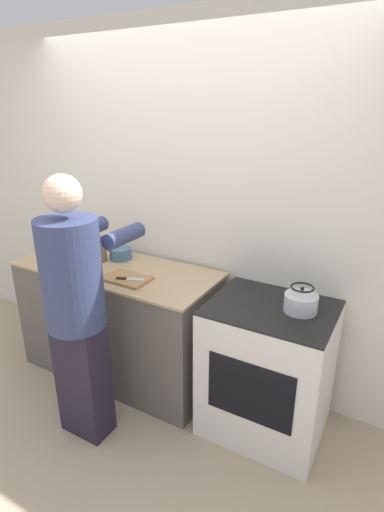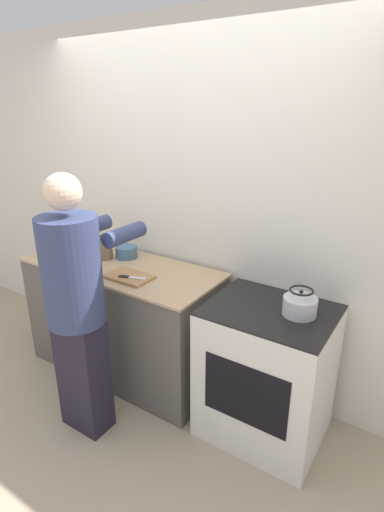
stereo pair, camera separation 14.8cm
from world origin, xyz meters
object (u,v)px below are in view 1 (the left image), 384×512
at_px(knife, 129,279).
at_px(canister_jar, 98,250).
at_px(oven, 267,370).
at_px(kettle, 301,301).
at_px(cutting_board, 126,278).
at_px(bowl_prep, 121,254).
at_px(person, 77,305).

xyz_separation_m(knife, canister_jar, (-0.44, 0.20, 0.07)).
xyz_separation_m(oven, kettle, (0.16, 0.03, 0.51)).
bearing_deg(kettle, cutting_board, -172.31).
bearing_deg(canister_jar, cutting_board, -23.99).
bearing_deg(bowl_prep, oven, -7.42).
relative_size(person, cutting_board, 5.22).
bearing_deg(knife, person, -116.21).
distance_m(knife, canister_jar, 0.49).
relative_size(person, bowl_prep, 10.01).
xyz_separation_m(person, knife, (0.05, 0.44, 0.01)).
bearing_deg(knife, kettle, -10.99).
bearing_deg(oven, kettle, 10.74).
relative_size(person, canister_jar, 9.51).
bearing_deg(kettle, bowl_prep, 174.59).
bearing_deg(person, knife, 83.70).
distance_m(cutting_board, kettle, 1.16).
distance_m(knife, bowl_prep, 0.45).
height_order(person, knife, person).
relative_size(knife, kettle, 0.99).
height_order(cutting_board, canister_jar, canister_jar).
distance_m(person, bowl_prep, 0.80).
bearing_deg(bowl_prep, canister_jar, -137.39).
bearing_deg(canister_jar, kettle, -0.90).
bearing_deg(canister_jar, person, -58.10).
distance_m(oven, kettle, 0.54).
xyz_separation_m(person, canister_jar, (-0.40, 0.63, 0.08)).
bearing_deg(person, oven, 30.13).
height_order(person, canister_jar, person).
bearing_deg(knife, oven, -11.30).
xyz_separation_m(oven, knife, (-0.95, -0.14, 0.47)).
bearing_deg(oven, cutting_board, -172.81).
bearing_deg(oven, canister_jar, 177.76).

